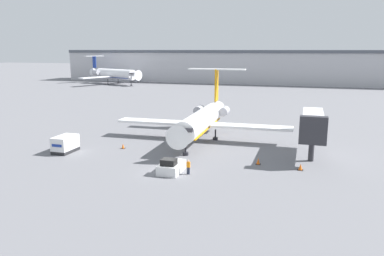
% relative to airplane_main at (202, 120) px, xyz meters
% --- Properties ---
extents(ground_plane, '(600.00, 600.00, 0.00)m').
position_rel_airplane_main_xyz_m(ground_plane, '(0.33, -16.44, -3.26)').
color(ground_plane, slate).
extents(terminal_building, '(180.00, 16.80, 13.69)m').
position_rel_airplane_main_xyz_m(terminal_building, '(0.33, 103.56, 3.62)').
color(terminal_building, '#B2B2B7').
rests_on(terminal_building, ground).
extents(airplane_main, '(27.64, 24.37, 10.55)m').
position_rel_airplane_main_xyz_m(airplane_main, '(0.00, 0.00, 0.00)').
color(airplane_main, white).
rests_on(airplane_main, ground).
extents(pushback_tug, '(2.34, 3.91, 1.82)m').
position_rel_airplane_main_xyz_m(pushback_tug, '(0.87, -16.18, -2.59)').
color(pushback_tug, silver).
rests_on(pushback_tug, ground).
extents(luggage_cart, '(2.18, 3.68, 2.27)m').
position_rel_airplane_main_xyz_m(luggage_cart, '(-16.10, -12.29, -2.12)').
color(luggage_cart, '#232326').
rests_on(luggage_cart, ground).
extents(worker_near_tug, '(0.40, 0.24, 1.69)m').
position_rel_airplane_main_xyz_m(worker_near_tug, '(2.95, -16.26, -2.38)').
color(worker_near_tug, '#232838').
rests_on(worker_near_tug, ground).
extents(traffic_cone_left, '(0.57, 0.57, 0.70)m').
position_rel_airplane_main_xyz_m(traffic_cone_left, '(-9.41, -8.24, -2.93)').
color(traffic_cone_left, black).
rests_on(traffic_cone_left, ground).
extents(traffic_cone_right, '(0.60, 0.60, 0.81)m').
position_rel_airplane_main_xyz_m(traffic_cone_right, '(10.07, -10.17, -2.87)').
color(traffic_cone_right, black).
rests_on(traffic_cone_right, ground).
extents(traffic_cone_mid, '(0.65, 0.65, 0.77)m').
position_rel_airplane_main_xyz_m(traffic_cone_mid, '(15.11, -11.00, -2.89)').
color(traffic_cone_mid, black).
rests_on(traffic_cone_mid, ground).
extents(airplane_parked_far_left, '(28.65, 30.39, 11.29)m').
position_rel_airplane_main_xyz_m(airplane_parked_far_left, '(-60.27, 82.84, 0.89)').
color(airplane_parked_far_left, white).
rests_on(airplane_parked_far_left, ground).
extents(jet_bridge, '(3.20, 10.54, 6.19)m').
position_rel_airplane_main_xyz_m(jet_bridge, '(16.28, -4.89, 1.18)').
color(jet_bridge, '#2D2D33').
rests_on(jet_bridge, ground).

